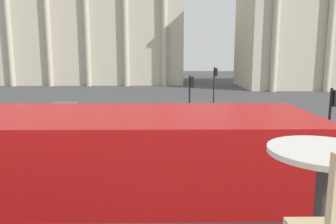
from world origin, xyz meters
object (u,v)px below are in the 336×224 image
object	(u,v)px
traffic_light_mid	(191,94)
pedestrian_yellow	(44,148)
double_decker_bus	(3,211)
traffic_light_near	(331,116)
car_navy	(68,112)
cafe_dining_table	(323,184)
pedestrian_red	(139,119)
plaza_building_right	(335,23)
plaza_building_left	(97,21)
traffic_light_far	(215,83)

from	to	relation	value
traffic_light_mid	pedestrian_yellow	world-z (taller)	traffic_light_mid
double_decker_bus	traffic_light_near	bearing A→B (deg)	45.41
traffic_light_near	car_navy	bearing A→B (deg)	143.33
cafe_dining_table	car_navy	world-z (taller)	cafe_dining_table
pedestrian_red	car_navy	bearing A→B (deg)	-49.29
cafe_dining_table	car_navy	xyz separation A→B (m)	(-8.23, 23.03, -3.58)
traffic_light_near	pedestrian_yellow	size ratio (longest dim) A/B	2.22
car_navy	pedestrian_red	xyz separation A→B (m)	(5.81, -4.77, 0.34)
traffic_light_mid	pedestrian_yellow	bearing A→B (deg)	-133.19
plaza_building_right	car_navy	distance (m)	43.35
double_decker_bus	cafe_dining_table	bearing A→B (deg)	-39.78
cafe_dining_table	plaza_building_right	xyz separation A→B (m)	(25.09, 49.25, 5.44)
double_decker_bus	plaza_building_right	xyz separation A→B (m)	(28.79, 45.50, 7.47)
plaza_building_right	cafe_dining_table	bearing A→B (deg)	-117.00
cafe_dining_table	pedestrian_red	xyz separation A→B (m)	(-2.42, 18.26, -3.24)
double_decker_bus	cafe_dining_table	size ratio (longest dim) A/B	14.68
pedestrian_red	pedestrian_yellow	bearing A→B (deg)	47.35
cafe_dining_table	plaza_building_left	size ratio (longest dim) A/B	0.02
cafe_dining_table	pedestrian_yellow	bearing A→B (deg)	116.57
traffic_light_near	pedestrian_yellow	distance (m)	12.67
traffic_light_far	pedestrian_yellow	world-z (taller)	traffic_light_far
traffic_light_far	cafe_dining_table	bearing A→B (deg)	-97.58
pedestrian_red	pedestrian_yellow	xyz separation A→B (m)	(-3.77, -5.87, -0.12)
plaza_building_left	pedestrian_yellow	xyz separation A→B (m)	(6.75, -47.22, -10.15)
pedestrian_yellow	double_decker_bus	bearing A→B (deg)	111.06
traffic_light_near	traffic_light_far	distance (m)	14.63
traffic_light_far	pedestrian_red	size ratio (longest dim) A/B	2.20
pedestrian_red	traffic_light_far	bearing A→B (deg)	-135.77
traffic_light_mid	car_navy	distance (m)	9.79
plaza_building_right	car_navy	bearing A→B (deg)	-141.80
traffic_light_mid	pedestrian_red	xyz separation A→B (m)	(-3.35, -1.72, -1.35)
plaza_building_right	pedestrian_yellow	distance (m)	49.14
cafe_dining_table	traffic_light_far	distance (m)	26.77
plaza_building_left	traffic_light_mid	xyz separation A→B (m)	(13.87, -39.63, -8.69)
double_decker_bus	traffic_light_near	xyz separation A→B (m)	(10.08, 8.39, 0.10)
traffic_light_mid	pedestrian_red	world-z (taller)	traffic_light_mid
traffic_light_near	car_navy	xyz separation A→B (m)	(-14.62, 10.88, -1.65)
double_decker_bus	car_navy	xyz separation A→B (m)	(-4.53, 19.27, -1.55)
plaza_building_left	pedestrian_red	distance (m)	43.84
plaza_building_right	pedestrian_red	bearing A→B (deg)	-131.60
plaza_building_right	traffic_light_mid	distance (m)	38.66
pedestrian_yellow	traffic_light_mid	bearing A→B (deg)	-128.27
plaza_building_left	pedestrian_yellow	world-z (taller)	plaza_building_left
cafe_dining_table	traffic_light_far	size ratio (longest dim) A/B	0.18
cafe_dining_table	car_navy	bearing A→B (deg)	109.67
traffic_light_near	pedestrian_red	bearing A→B (deg)	145.23
traffic_light_far	pedestrian_red	bearing A→B (deg)	-125.87
cafe_dining_table	pedestrian_yellow	size ratio (longest dim) A/B	0.45
pedestrian_yellow	pedestrian_red	bearing A→B (deg)	-117.83
cafe_dining_table	pedestrian_red	bearing A→B (deg)	97.56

